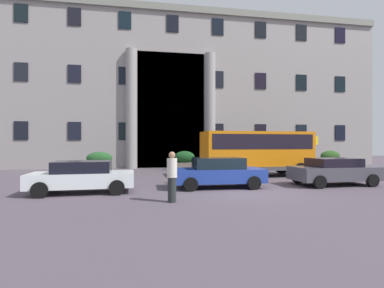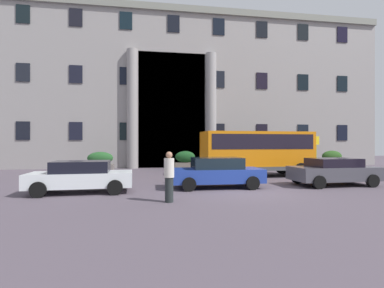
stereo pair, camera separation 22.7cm
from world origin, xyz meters
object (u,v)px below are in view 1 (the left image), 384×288
object	(u,v)px
hedge_planter_entrance_right	(99,162)
pedestrian_man_crossing	(172,177)
hedge_planter_entrance_left	(185,161)
parked_hatchback_near	(333,171)
orange_minibus	(256,150)
parked_coupe_end	(218,172)
motorcycle_near_kerb	(188,175)
hedge_planter_far_east	(240,161)
bus_stop_sign	(315,150)
parked_estate_mid	(83,176)
hedge_planter_far_west	(280,160)
hedge_planter_east	(330,160)

from	to	relation	value
hedge_planter_entrance_right	pedestrian_man_crossing	bearing A→B (deg)	-70.47
hedge_planter_entrance_left	parked_hatchback_near	world-z (taller)	hedge_planter_entrance_left
hedge_planter_entrance_right	pedestrian_man_crossing	xyz separation A→B (m)	(4.33, -12.22, 0.20)
orange_minibus	hedge_planter_entrance_left	xyz separation A→B (m)	(-3.92, 5.26, -0.97)
parked_coupe_end	hedge_planter_entrance_left	bearing A→B (deg)	92.17
hedge_planter_entrance_left	motorcycle_near_kerb	bearing A→B (deg)	-96.60
hedge_planter_far_east	orange_minibus	bearing A→B (deg)	-96.99
bus_stop_sign	hedge_planter_entrance_left	world-z (taller)	bus_stop_sign
bus_stop_sign	hedge_planter_entrance_right	distance (m)	16.05
parked_estate_mid	parked_hatchback_near	xyz separation A→B (m)	(11.97, 0.33, 0.01)
parked_coupe_end	hedge_planter_entrance_right	bearing A→B (deg)	126.94
parked_coupe_end	parked_hatchback_near	xyz separation A→B (m)	(5.94, -0.17, -0.02)
hedge_planter_far_east	parked_estate_mid	bearing A→B (deg)	-137.31
hedge_planter_far_west	orange_minibus	bearing A→B (deg)	-130.23
parked_estate_mid	pedestrian_man_crossing	size ratio (longest dim) A/B	2.38
hedge_planter_far_west	hedge_planter_east	size ratio (longest dim) A/B	0.99
hedge_planter_entrance_right	parked_coupe_end	xyz separation A→B (m)	(6.82, -9.21, 0.02)
hedge_planter_entrance_left	motorcycle_near_kerb	xyz separation A→B (m)	(-0.90, -7.75, -0.27)
parked_coupe_end	pedestrian_man_crossing	xyz separation A→B (m)	(-2.48, -3.01, 0.18)
bus_stop_sign	parked_coupe_end	distance (m)	10.68
bus_stop_sign	hedge_planter_east	world-z (taller)	bus_stop_sign
bus_stop_sign	parked_coupe_end	world-z (taller)	bus_stop_sign
parked_coupe_end	pedestrian_man_crossing	world-z (taller)	pedestrian_man_crossing
parked_hatchback_near	hedge_planter_entrance_right	bearing A→B (deg)	142.30
parked_hatchback_near	motorcycle_near_kerb	world-z (taller)	parked_hatchback_near
hedge_planter_east	parked_hatchback_near	size ratio (longest dim) A/B	0.44
parked_hatchback_near	hedge_planter_entrance_left	bearing A→B (deg)	121.48
parked_estate_mid	parked_hatchback_near	bearing A→B (deg)	-1.28
motorcycle_near_kerb	orange_minibus	bearing A→B (deg)	31.53
hedge_planter_entrance_left	hedge_planter_east	bearing A→B (deg)	-2.99
hedge_planter_far_east	hedge_planter_east	bearing A→B (deg)	-0.87
orange_minibus	hedge_planter_far_west	bearing A→B (deg)	48.11
orange_minibus	hedge_planter_entrance_left	world-z (taller)	orange_minibus
hedge_planter_entrance_left	parked_hatchback_near	size ratio (longest dim) A/B	0.40
hedge_planter_entrance_left	motorcycle_near_kerb	size ratio (longest dim) A/B	0.85
hedge_planter_far_east	hedge_planter_entrance_left	world-z (taller)	hedge_planter_entrance_left
hedge_planter_far_west	pedestrian_man_crossing	xyz separation A→B (m)	(-10.08, -11.91, 0.21)
hedge_planter_far_east	parked_estate_mid	size ratio (longest dim) A/B	0.38
hedge_planter_entrance_right	parked_coupe_end	world-z (taller)	hedge_planter_entrance_right
orange_minibus	pedestrian_man_crossing	bearing A→B (deg)	-131.91
orange_minibus	parked_hatchback_near	world-z (taller)	orange_minibus
hedge_planter_entrance_left	hedge_planter_far_west	distance (m)	7.90
hedge_planter_entrance_right	parked_hatchback_near	distance (m)	15.83
motorcycle_near_kerb	hedge_planter_entrance_left	bearing A→B (deg)	87.59
orange_minibus	pedestrian_man_crossing	xyz separation A→B (m)	(-6.11, -7.22, -0.78)
bus_stop_sign	parked_hatchback_near	world-z (taller)	bus_stop_sign
hedge_planter_far_east	parked_coupe_end	world-z (taller)	parked_coupe_end
hedge_planter_far_east	motorcycle_near_kerb	bearing A→B (deg)	-126.76
orange_minibus	motorcycle_near_kerb	xyz separation A→B (m)	(-4.81, -2.49, -1.24)
orange_minibus	bus_stop_sign	distance (m)	5.49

